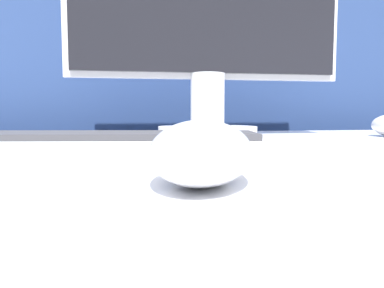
% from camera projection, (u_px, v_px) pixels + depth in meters
% --- Properties ---
extents(partition_panel, '(5.00, 0.03, 1.49)m').
position_uv_depth(partition_panel, '(159.00, 138.00, 1.06)').
color(partition_panel, navy).
rests_on(partition_panel, ground_plane).
extents(computer_mouse_near, '(0.10, 0.14, 0.04)m').
position_uv_depth(computer_mouse_near, '(201.00, 152.00, 0.26)').
color(computer_mouse_near, white).
rests_on(computer_mouse_near, desk).
extents(keyboard, '(0.41, 0.18, 0.02)m').
position_uv_depth(keyboard, '(109.00, 142.00, 0.48)').
color(keyboard, silver).
rests_on(keyboard, desk).
extents(monitor, '(0.56, 0.20, 0.48)m').
position_uv_depth(monitor, '(208.00, 7.00, 0.75)').
color(monitor, silver).
rests_on(monitor, desk).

